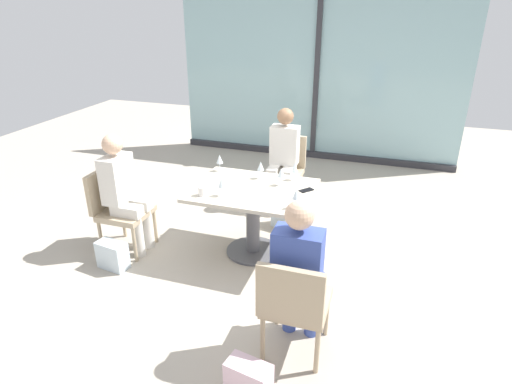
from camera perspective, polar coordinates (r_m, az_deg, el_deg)
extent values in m
plane|color=#A89E8E|center=(4.61, -0.39, -7.88)|extent=(12.00, 12.00, 0.00)
cube|color=#90B7BC|center=(7.10, 8.08, 15.07)|extent=(4.51, 0.03, 2.70)
cube|color=#2D2D33|center=(7.07, 8.03, 15.04)|extent=(0.08, 0.06, 2.70)
cube|color=#2D2D33|center=(7.38, 7.45, 5.04)|extent=(4.51, 0.10, 0.10)
cube|color=#BCB29E|center=(4.27, -0.42, 0.24)|extent=(1.19, 0.92, 0.04)
cylinder|color=#4C4C51|center=(4.43, -0.40, -4.08)|extent=(0.14, 0.14, 0.69)
cylinder|color=#4C4C51|center=(4.60, -0.39, -7.76)|extent=(0.56, 0.56, 0.02)
cube|color=tan|center=(3.27, 5.44, -14.30)|extent=(0.46, 0.46, 0.06)
cube|color=tan|center=(2.93, 4.49, -13.54)|extent=(0.46, 0.05, 0.42)
cylinder|color=tan|center=(3.54, 9.34, -15.74)|extent=(0.04, 0.04, 0.39)
cylinder|color=tan|center=(3.59, 2.84, -14.64)|extent=(0.04, 0.04, 0.39)
cylinder|color=tan|center=(3.24, 8.09, -20.13)|extent=(0.04, 0.04, 0.39)
cylinder|color=tan|center=(3.30, 0.88, -18.80)|extent=(0.04, 0.04, 0.39)
cube|color=tan|center=(4.66, -16.82, -2.69)|extent=(0.46, 0.46, 0.06)
cube|color=tan|center=(4.71, -19.69, 0.39)|extent=(0.05, 0.46, 0.42)
cylinder|color=tan|center=(4.52, -15.77, -6.70)|extent=(0.04, 0.04, 0.39)
cylinder|color=tan|center=(4.81, -13.21, -4.44)|extent=(0.04, 0.04, 0.39)
cylinder|color=tan|center=(4.74, -19.85, -5.78)|extent=(0.04, 0.04, 0.39)
cylinder|color=tan|center=(5.01, -17.16, -3.67)|extent=(0.04, 0.04, 0.39)
cube|color=tan|center=(5.44, 3.57, 2.27)|extent=(0.46, 0.46, 0.06)
cube|color=tan|center=(5.58, 4.30, 5.46)|extent=(0.46, 0.05, 0.42)
cylinder|color=tan|center=(5.40, 0.92, -0.45)|extent=(0.04, 0.04, 0.39)
cylinder|color=tan|center=(5.31, 5.05, -1.01)|extent=(0.04, 0.04, 0.39)
cylinder|color=tan|center=(5.75, 2.10, 1.13)|extent=(0.04, 0.04, 0.39)
cylinder|color=tan|center=(5.66, 5.99, 0.63)|extent=(0.04, 0.04, 0.39)
cylinder|color=#384C9E|center=(3.51, 7.47, -15.31)|extent=(0.11, 0.11, 0.45)
cube|color=#384C9E|center=(3.26, 7.40, -12.55)|extent=(0.13, 0.32, 0.11)
cylinder|color=#384C9E|center=(3.54, 4.52, -14.82)|extent=(0.11, 0.11, 0.45)
cube|color=#384C9E|center=(3.29, 4.27, -12.03)|extent=(0.13, 0.32, 0.11)
cube|color=#384C9E|center=(3.00, 5.51, -9.18)|extent=(0.34, 0.20, 0.48)
sphere|color=#D8AD8C|center=(2.82, 5.80, -3.06)|extent=(0.20, 0.20, 0.20)
cylinder|color=silver|center=(4.59, -15.33, -5.68)|extent=(0.11, 0.11, 0.45)
cube|color=silver|center=(4.52, -16.74, -2.37)|extent=(0.32, 0.13, 0.11)
cylinder|color=silver|center=(4.72, -14.17, -4.67)|extent=(0.11, 0.11, 0.45)
cube|color=silver|center=(4.65, -15.52, -1.44)|extent=(0.32, 0.13, 0.11)
cube|color=silver|center=(4.54, -17.91, 1.69)|extent=(0.20, 0.34, 0.48)
sphere|color=#D8AD8C|center=(4.42, -18.51, 6.00)|extent=(0.20, 0.20, 0.20)
cylinder|color=silver|center=(5.38, 2.12, -0.21)|extent=(0.11, 0.11, 0.45)
cube|color=silver|center=(5.36, 2.45, 2.92)|extent=(0.13, 0.32, 0.11)
cylinder|color=silver|center=(5.34, 3.97, -0.46)|extent=(0.11, 0.11, 0.45)
cube|color=silver|center=(5.32, 4.32, 2.70)|extent=(0.13, 0.32, 0.11)
cube|color=silver|center=(5.36, 3.82, 6.23)|extent=(0.34, 0.20, 0.48)
sphere|color=#936B4C|center=(5.26, 3.93, 9.97)|extent=(0.20, 0.20, 0.20)
cylinder|color=silver|center=(4.73, -4.79, 2.84)|extent=(0.06, 0.06, 0.00)
cylinder|color=silver|center=(4.71, -4.81, 3.35)|extent=(0.01, 0.01, 0.08)
cone|color=silver|center=(4.68, -4.85, 4.38)|extent=(0.07, 0.07, 0.09)
cylinder|color=silver|center=(4.35, 3.31, 0.96)|extent=(0.06, 0.06, 0.00)
cylinder|color=silver|center=(4.34, 3.32, 1.50)|extent=(0.01, 0.01, 0.08)
cone|color=silver|center=(4.30, 3.35, 2.61)|extent=(0.07, 0.07, 0.09)
cylinder|color=silver|center=(4.49, 5.07, 1.66)|extent=(0.06, 0.06, 0.00)
cylinder|color=silver|center=(4.47, 5.09, 2.19)|extent=(0.01, 0.01, 0.08)
cone|color=silver|center=(4.44, 5.14, 3.26)|extent=(0.07, 0.07, 0.09)
cylinder|color=silver|center=(4.12, -4.51, -0.45)|extent=(0.06, 0.06, 0.00)
cylinder|color=silver|center=(4.11, -4.53, 0.12)|extent=(0.01, 0.01, 0.08)
cone|color=silver|center=(4.07, -4.57, 1.28)|extent=(0.07, 0.07, 0.09)
cylinder|color=silver|center=(3.89, 5.27, -2.10)|extent=(0.06, 0.06, 0.00)
cylinder|color=silver|center=(3.87, 5.29, -1.50)|extent=(0.01, 0.01, 0.08)
cone|color=silver|center=(3.83, 5.34, -0.28)|extent=(0.07, 0.07, 0.09)
cylinder|color=silver|center=(4.51, 0.61, 1.88)|extent=(0.06, 0.06, 0.00)
cylinder|color=silver|center=(4.50, 0.61, 2.41)|extent=(0.01, 0.01, 0.08)
cone|color=silver|center=(4.47, 0.62, 3.48)|extent=(0.07, 0.07, 0.09)
cylinder|color=white|center=(4.13, -7.17, 0.13)|extent=(0.08, 0.08, 0.09)
cube|color=black|center=(4.25, 6.69, 0.24)|extent=(0.15, 0.16, 0.01)
cube|color=beige|center=(3.11, -1.00, -23.71)|extent=(0.32, 0.21, 0.28)
cube|color=silver|center=(4.51, -18.47, -7.94)|extent=(0.32, 0.21, 0.28)
cube|color=silver|center=(5.03, 3.91, -3.15)|extent=(0.33, 0.22, 0.28)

